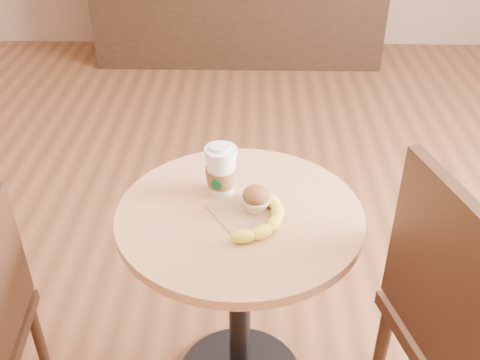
{
  "coord_description": "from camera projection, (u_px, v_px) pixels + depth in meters",
  "views": [
    {
      "loc": [
        0.11,
        -1.24,
        1.7
      ],
      "look_at": [
        0.08,
        0.08,
        0.83
      ],
      "focal_mm": 42.0,
      "sensor_mm": 36.0,
      "label": 1
    }
  ],
  "objects": [
    {
      "name": "muffin",
      "position": [
        256.0,
        199.0,
        1.57
      ],
      "size": [
        0.08,
        0.08,
        0.07
      ],
      "color": "silver",
      "rests_on": "kraft_bag"
    },
    {
      "name": "coffee_cup",
      "position": [
        221.0,
        172.0,
        1.63
      ],
      "size": [
        0.1,
        0.1,
        0.16
      ],
      "rotation": [
        0.0,
        0.0,
        -0.25
      ],
      "color": "white",
      "rests_on": "cafe_table"
    },
    {
      "name": "cafe_table",
      "position": [
        240.0,
        268.0,
        1.71
      ],
      "size": [
        0.71,
        0.71,
        0.75
      ],
      "color": "black",
      "rests_on": "ground"
    },
    {
      "name": "chair_right",
      "position": [
        469.0,
        331.0,
        1.47
      ],
      "size": [
        0.55,
        0.55,
        1.02
      ],
      "rotation": [
        0.0,
        0.0,
        1.83
      ],
      "color": "#372013",
      "rests_on": "ground"
    },
    {
      "name": "kraft_bag",
      "position": [
        257.0,
        209.0,
        1.59
      ],
      "size": [
        0.3,
        0.28,
        0.0
      ],
      "primitive_type": "cube",
      "rotation": [
        0.0,
        0.0,
        0.56
      ],
      "color": "#A2744E",
      "rests_on": "cafe_table"
    },
    {
      "name": "banana",
      "position": [
        261.0,
        214.0,
        1.54
      ],
      "size": [
        0.24,
        0.3,
        0.04
      ],
      "primitive_type": null,
      "rotation": [
        0.0,
        0.0,
        -0.31
      ],
      "color": "yellow",
      "rests_on": "kraft_bag"
    }
  ]
}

